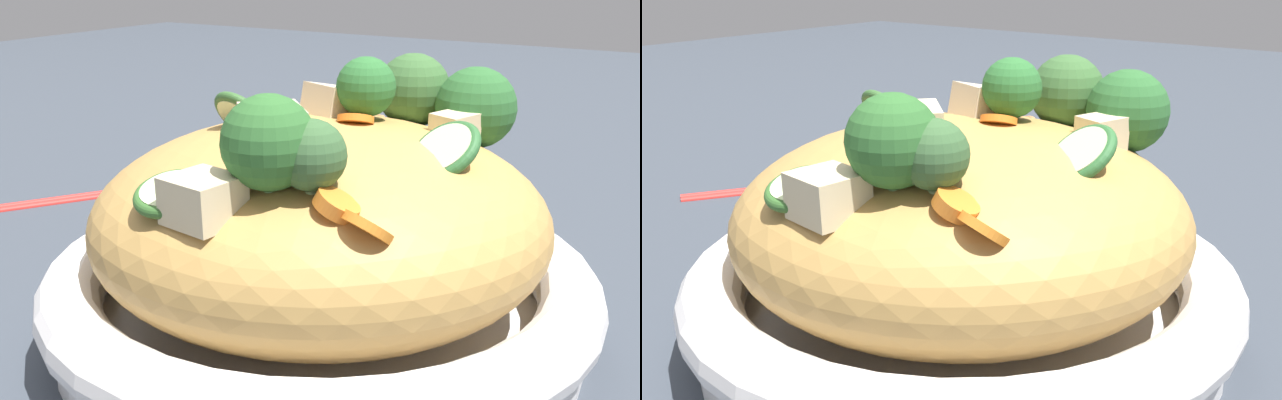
% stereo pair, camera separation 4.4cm
% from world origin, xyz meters
% --- Properties ---
extents(ground_plane, '(3.00, 3.00, 0.00)m').
position_xyz_m(ground_plane, '(0.00, 0.00, 0.00)').
color(ground_plane, '#353C45').
extents(serving_bowl, '(0.33, 0.33, 0.06)m').
position_xyz_m(serving_bowl, '(0.00, 0.00, 0.03)').
color(serving_bowl, white).
rests_on(serving_bowl, ground_plane).
extents(noodle_heap, '(0.27, 0.27, 0.12)m').
position_xyz_m(noodle_heap, '(-0.00, 0.00, 0.08)').
color(noodle_heap, '#B98B48').
rests_on(noodle_heap, serving_bowl).
extents(broccoli_florets, '(0.11, 0.23, 0.06)m').
position_xyz_m(broccoli_florets, '(0.03, 0.03, 0.14)').
color(broccoli_florets, '#9DBD77').
rests_on(broccoli_florets, serving_bowl).
extents(carrot_coins, '(0.15, 0.13, 0.04)m').
position_xyz_m(carrot_coins, '(0.02, -0.04, 0.12)').
color(carrot_coins, orange).
rests_on(carrot_coins, serving_bowl).
extents(zucchini_slices, '(0.17, 0.15, 0.05)m').
position_xyz_m(zucchini_slices, '(0.00, -0.03, 0.12)').
color(zucchini_slices, beige).
rests_on(zucchini_slices, serving_bowl).
extents(chicken_chunks, '(0.10, 0.19, 0.05)m').
position_xyz_m(chicken_chunks, '(0.00, -0.02, 0.13)').
color(chicken_chunks, beige).
rests_on(chicken_chunks, serving_bowl).
extents(chopsticks_pair, '(0.14, 0.21, 0.01)m').
position_xyz_m(chopsticks_pair, '(-0.31, 0.14, 0.00)').
color(chopsticks_pair, red).
rests_on(chopsticks_pair, ground_plane).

